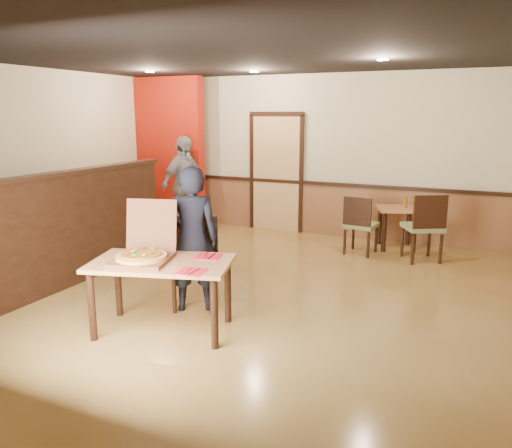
{
  "coord_description": "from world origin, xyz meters",
  "views": [
    {
      "loc": [
        2.65,
        -4.98,
        2.13
      ],
      "look_at": [
        0.37,
        0.0,
        0.91
      ],
      "focal_mm": 35.0,
      "sensor_mm": 36.0,
      "label": 1
    }
  ],
  "objects_px": {
    "passerby": "(184,185)",
    "condiment": "(405,202)",
    "diner": "(192,239)",
    "pizza_box": "(143,253)",
    "side_table": "(397,218)",
    "diner_chair": "(196,258)",
    "side_chair_right": "(425,225)",
    "side_chair_left": "(360,223)",
    "main_table": "(162,272)"
  },
  "relations": [
    {
      "from": "diner_chair",
      "to": "passerby",
      "type": "xyz_separation_m",
      "value": [
        -2.04,
        2.96,
        0.33
      ]
    },
    {
      "from": "diner_chair",
      "to": "passerby",
      "type": "distance_m",
      "value": 3.61
    },
    {
      "from": "diner_chair",
      "to": "passerby",
      "type": "relative_size",
      "value": 0.57
    },
    {
      "from": "passerby",
      "to": "pizza_box",
      "type": "bearing_deg",
      "value": -141.85
    },
    {
      "from": "side_table",
      "to": "condiment",
      "type": "distance_m",
      "value": 0.27
    },
    {
      "from": "main_table",
      "to": "passerby",
      "type": "bearing_deg",
      "value": 103.25
    },
    {
      "from": "condiment",
      "to": "pizza_box",
      "type": "bearing_deg",
      "value": -113.67
    },
    {
      "from": "main_table",
      "to": "condiment",
      "type": "relative_size",
      "value": 9.37
    },
    {
      "from": "diner_chair",
      "to": "side_table",
      "type": "bearing_deg",
      "value": 41.13
    },
    {
      "from": "pizza_box",
      "to": "condiment",
      "type": "height_order",
      "value": "pizza_box"
    },
    {
      "from": "main_table",
      "to": "diner",
      "type": "bearing_deg",
      "value": 75.93
    },
    {
      "from": "side_table",
      "to": "pizza_box",
      "type": "height_order",
      "value": "pizza_box"
    },
    {
      "from": "side_chair_right",
      "to": "pizza_box",
      "type": "distance_m",
      "value": 4.26
    },
    {
      "from": "main_table",
      "to": "pizza_box",
      "type": "xyz_separation_m",
      "value": [
        -0.17,
        -0.04,
        0.18
      ]
    },
    {
      "from": "side_chair_left",
      "to": "passerby",
      "type": "distance_m",
      "value": 3.27
    },
    {
      "from": "side_table",
      "to": "passerby",
      "type": "xyz_separation_m",
      "value": [
        -3.7,
        -0.46,
        0.37
      ]
    },
    {
      "from": "side_chair_left",
      "to": "side_chair_right",
      "type": "relative_size",
      "value": 0.9
    },
    {
      "from": "passerby",
      "to": "pizza_box",
      "type": "height_order",
      "value": "passerby"
    },
    {
      "from": "main_table",
      "to": "side_table",
      "type": "xyz_separation_m",
      "value": [
        1.59,
        4.18,
        -0.12
      ]
    },
    {
      "from": "side_chair_left",
      "to": "diner",
      "type": "bearing_deg",
      "value": 74.88
    },
    {
      "from": "side_table",
      "to": "passerby",
      "type": "bearing_deg",
      "value": -172.94
    },
    {
      "from": "pizza_box",
      "to": "condiment",
      "type": "bearing_deg",
      "value": 50.27
    },
    {
      "from": "diner_chair",
      "to": "side_chair_left",
      "type": "xyz_separation_m",
      "value": [
        1.21,
        2.8,
        -0.04
      ]
    },
    {
      "from": "diner_chair",
      "to": "condiment",
      "type": "bearing_deg",
      "value": 40.0
    },
    {
      "from": "main_table",
      "to": "diner",
      "type": "distance_m",
      "value": 0.64
    },
    {
      "from": "diner_chair",
      "to": "diner",
      "type": "relative_size",
      "value": 0.62
    },
    {
      "from": "side_table",
      "to": "pizza_box",
      "type": "bearing_deg",
      "value": -112.68
    },
    {
      "from": "diner",
      "to": "condiment",
      "type": "xyz_separation_m",
      "value": [
        1.72,
        3.61,
        -0.05
      ]
    },
    {
      "from": "main_table",
      "to": "passerby",
      "type": "xyz_separation_m",
      "value": [
        -2.11,
        3.72,
        0.26
      ]
    },
    {
      "from": "main_table",
      "to": "diner",
      "type": "relative_size",
      "value": 0.95
    },
    {
      "from": "side_table",
      "to": "pizza_box",
      "type": "xyz_separation_m",
      "value": [
        -1.76,
        -4.22,
        0.3
      ]
    },
    {
      "from": "side_table",
      "to": "passerby",
      "type": "distance_m",
      "value": 3.75
    },
    {
      "from": "pizza_box",
      "to": "condiment",
      "type": "distance_m",
      "value": 4.66
    },
    {
      "from": "pizza_box",
      "to": "diner_chair",
      "type": "bearing_deg",
      "value": 66.91
    },
    {
      "from": "main_table",
      "to": "passerby",
      "type": "distance_m",
      "value": 4.29
    },
    {
      "from": "side_chair_right",
      "to": "side_table",
      "type": "xyz_separation_m",
      "value": [
        -0.49,
        0.62,
        -0.05
      ]
    },
    {
      "from": "passerby",
      "to": "condiment",
      "type": "bearing_deg",
      "value": -71.59
    },
    {
      "from": "side_chair_right",
      "to": "diner_chair",
      "type": "bearing_deg",
      "value": 23.69
    },
    {
      "from": "diner_chair",
      "to": "side_table",
      "type": "distance_m",
      "value": 3.8
    },
    {
      "from": "diner",
      "to": "passerby",
      "type": "xyz_separation_m",
      "value": [
        -2.09,
        3.11,
        0.08
      ]
    },
    {
      "from": "diner_chair",
      "to": "side_chair_right",
      "type": "bearing_deg",
      "value": 29.59
    },
    {
      "from": "side_chair_right",
      "to": "side_table",
      "type": "height_order",
      "value": "side_chair_right"
    },
    {
      "from": "main_table",
      "to": "side_chair_left",
      "type": "relative_size",
      "value": 1.66
    },
    {
      "from": "side_chair_right",
      "to": "passerby",
      "type": "distance_m",
      "value": 4.2
    },
    {
      "from": "diner_chair",
      "to": "pizza_box",
      "type": "height_order",
      "value": "pizza_box"
    },
    {
      "from": "side_chair_left",
      "to": "condiment",
      "type": "xyz_separation_m",
      "value": [
        0.56,
        0.66,
        0.25
      ]
    },
    {
      "from": "condiment",
      "to": "diner_chair",
      "type": "bearing_deg",
      "value": -117.1
    },
    {
      "from": "main_table",
      "to": "diner_chair",
      "type": "height_order",
      "value": "diner_chair"
    },
    {
      "from": "diner",
      "to": "passerby",
      "type": "bearing_deg",
      "value": -86.9
    },
    {
      "from": "main_table",
      "to": "pizza_box",
      "type": "distance_m",
      "value": 0.25
    }
  ]
}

